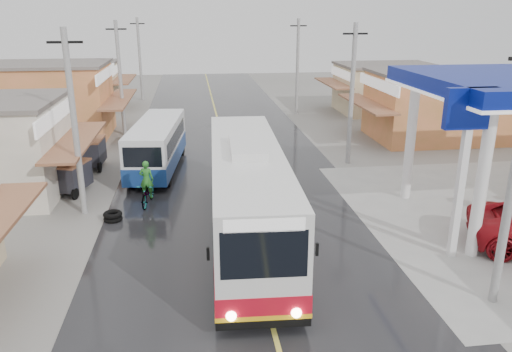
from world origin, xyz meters
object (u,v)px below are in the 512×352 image
object	(u,v)px
cyclist	(148,190)
tyre_stack	(113,216)
tricycle_near	(72,176)
second_bus	(157,145)
tricycle_far	(91,151)
coach_bus	(247,194)

from	to	relation	value
cyclist	tyre_stack	xyz separation A→B (m)	(-1.37, -1.75, -0.51)
tricycle_near	tyre_stack	size ratio (longest dim) A/B	2.89
second_bus	tyre_stack	size ratio (longest dim) A/B	10.31
second_bus	tricycle_far	xyz separation A→B (m)	(-3.81, 0.87, -0.48)
cyclist	tricycle_far	bearing A→B (deg)	129.54
tricycle_near	tricycle_far	xyz separation A→B (m)	(0.17, 4.16, 0.08)
tyre_stack	tricycle_far	bearing A→B (deg)	105.91
tyre_stack	second_bus	bearing A→B (deg)	77.82
coach_bus	tricycle_near	size ratio (longest dim) A/B	5.45
tricycle_near	tricycle_far	size ratio (longest dim) A/B	1.02
second_bus	tricycle_near	world-z (taller)	second_bus
tricycle_far	second_bus	bearing A→B (deg)	-10.23
second_bus	tyre_stack	distance (m)	7.39
coach_bus	second_bus	distance (m)	10.47
coach_bus	tyre_stack	distance (m)	6.33
second_bus	tyre_stack	xyz separation A→B (m)	(-1.54, -7.11, -1.26)
coach_bus	tyre_stack	world-z (taller)	coach_bus
cyclist	tyre_stack	distance (m)	2.28
second_bus	tricycle_near	bearing A→B (deg)	-134.28
coach_bus	tricycle_far	distance (m)	13.14
cyclist	tricycle_far	world-z (taller)	cyclist
second_bus	cyclist	distance (m)	5.42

